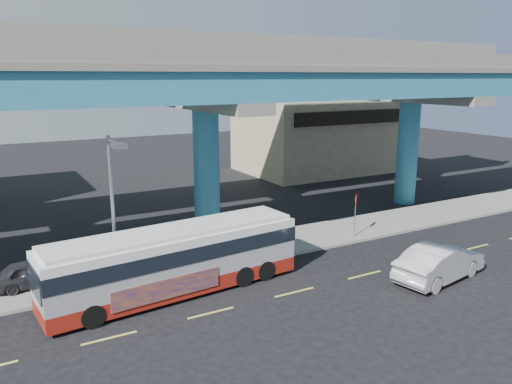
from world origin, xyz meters
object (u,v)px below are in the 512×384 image
transit_bus (175,258)px  street_lamp (114,191)px  sedan (440,262)px  parked_car (34,273)px  stop_sign (356,206)px

transit_bus → street_lamp: 3.84m
transit_bus → sedan: (11.12, -4.60, -0.75)m
sedan → parked_car: bearing=54.3°
sedan → stop_sign: bearing=-14.3°
sedan → street_lamp: 14.93m
transit_bus → parked_car: (-5.34, 3.43, -0.84)m
parked_car → stop_sign: size_ratio=1.40×
transit_bus → sedan: bearing=-27.7°
sedan → street_lamp: bearing=56.4°
parked_car → street_lamp: street_lamp is taller
sedan → street_lamp: street_lamp is taller
parked_car → street_lamp: bearing=-125.7°
sedan → transit_bus: bearing=57.9°
street_lamp → stop_sign: 14.00m
sedan → stop_sign: size_ratio=2.09×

